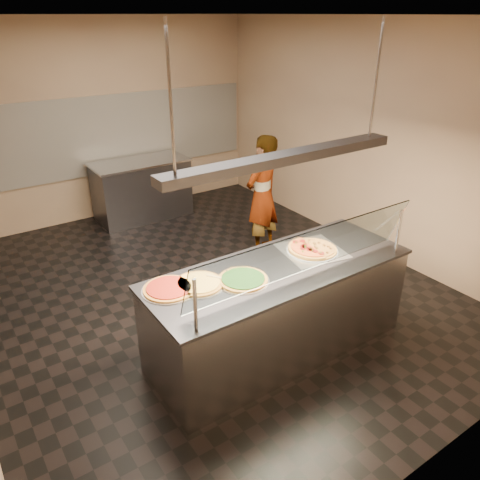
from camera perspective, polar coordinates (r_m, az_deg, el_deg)
ground at (r=5.70m, az=-4.16°, el=-6.18°), size 5.00×6.00×0.02m
ceiling at (r=4.83m, az=-5.43°, el=25.78°), size 5.00×6.00×0.02m
wall_back at (r=7.75m, az=-16.28°, el=13.68°), size 5.00×0.02×3.00m
wall_front at (r=3.06m, az=25.02°, el=-6.47°), size 5.00×0.02×3.00m
wall_right at (r=6.62m, az=14.85°, el=11.88°), size 0.02×6.00×3.00m
tile_band at (r=7.76m, az=-16.02°, el=12.21°), size 4.90×0.02×1.20m
serving_counter at (r=4.53m, az=4.71°, el=-8.40°), size 2.55×0.94×0.93m
sneeze_guard at (r=3.92m, az=8.23°, el=-1.51°), size 2.31×0.18×0.54m
perforated_tray at (r=4.60m, az=8.74°, el=-1.23°), size 0.66×0.66×0.01m
half_pizza_pepperoni at (r=4.52m, az=7.72°, el=-1.29°), size 0.32×0.50×0.05m
half_pizza_sausage at (r=4.67m, az=9.77°, el=-0.64°), size 0.32×0.50×0.04m
pizza_spinach at (r=4.05m, az=0.32°, el=-4.79°), size 0.46×0.46×0.03m
pizza_cheese at (r=4.01m, az=-5.05°, el=-5.26°), size 0.44×0.44×0.03m
pizza_tomato at (r=3.97m, az=-8.68°, el=-5.87°), size 0.46×0.46×0.03m
pizza_spatula at (r=4.08m, az=-2.43°, el=-4.36°), size 0.27×0.19×0.02m
prep_table at (r=7.71m, az=-11.87°, el=6.09°), size 1.49×0.74×0.93m
worker at (r=6.29m, az=2.73°, el=5.45°), size 0.69×0.55×1.63m
heat_lamp_housing at (r=3.89m, az=5.50°, el=9.94°), size 2.30×0.18×0.08m
lamp_rod_left at (r=3.24m, az=-8.47°, el=16.41°), size 0.02×0.02×1.01m
lamp_rod_right at (r=4.49m, az=16.28°, el=18.31°), size 0.02×0.02×1.01m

